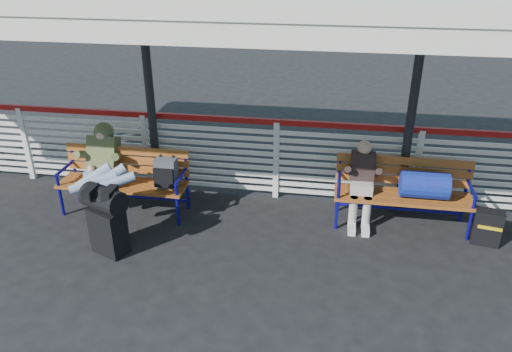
% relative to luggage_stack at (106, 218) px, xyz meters
% --- Properties ---
extents(ground, '(60.00, 60.00, 0.00)m').
position_rel_luggage_stack_xyz_m(ground, '(1.86, -0.11, -0.49)').
color(ground, black).
rests_on(ground, ground).
extents(fence, '(12.08, 0.08, 1.24)m').
position_rel_luggage_stack_xyz_m(fence, '(1.86, 1.79, 0.17)').
color(fence, silver).
rests_on(fence, ground).
extents(luggage_stack, '(0.62, 0.50, 0.91)m').
position_rel_luggage_stack_xyz_m(luggage_stack, '(0.00, 0.00, 0.00)').
color(luggage_stack, black).
rests_on(luggage_stack, ground).
extents(bench_left, '(1.80, 0.56, 0.92)m').
position_rel_luggage_stack_xyz_m(bench_left, '(-0.04, 1.04, 0.09)').
color(bench_left, '#A0551F').
rests_on(bench_left, ground).
extents(bench_right, '(1.80, 0.56, 0.92)m').
position_rel_luggage_stack_xyz_m(bench_right, '(3.77, 1.26, 0.11)').
color(bench_right, '#A0551F').
rests_on(bench_right, ground).
extents(traveler_man, '(0.93, 1.64, 0.77)m').
position_rel_luggage_stack_xyz_m(traveler_man, '(-0.35, 0.69, 0.24)').
color(traveler_man, '#9AABCF').
rests_on(traveler_man, ground).
extents(companion_person, '(0.32, 0.66, 1.15)m').
position_rel_luggage_stack_xyz_m(companion_person, '(3.08, 1.26, 0.10)').
color(companion_person, '#ACA69C').
rests_on(companion_person, ground).
extents(suitcase_side, '(0.37, 0.27, 0.48)m').
position_rel_luggage_stack_xyz_m(suitcase_side, '(4.68, 0.96, -0.26)').
color(suitcase_side, black).
rests_on(suitcase_side, ground).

